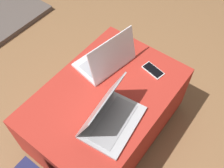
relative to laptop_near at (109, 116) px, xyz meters
name	(u,v)px	position (x,y,z in m)	size (l,w,h in m)	color
ground_plane	(107,128)	(0.13, 0.12, -0.47)	(14.00, 14.00, 0.00)	olive
ottoman	(106,112)	(0.13, 0.12, -0.26)	(0.94, 0.64, 0.42)	maroon
laptop_near	(109,116)	(0.00, 0.00, 0.00)	(0.36, 0.28, 0.23)	#B7B7BC
laptop_far	(107,59)	(0.30, 0.25, 0.00)	(0.36, 0.28, 0.23)	silver
cell_phone	(153,70)	(0.43, 0.00, -0.04)	(0.09, 0.14, 0.01)	white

